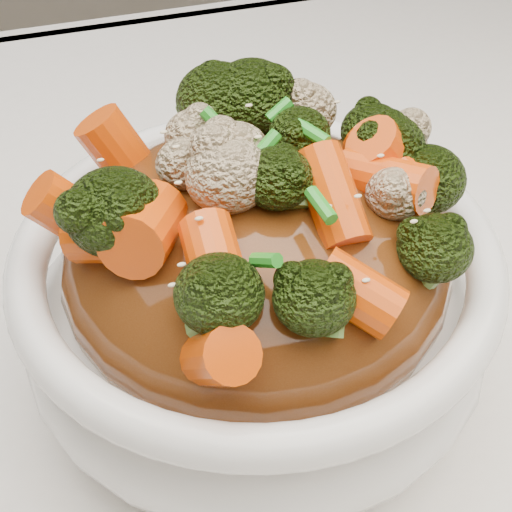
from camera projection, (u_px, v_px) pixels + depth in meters
name	position (u px, v px, depth m)	size (l,w,h in m)	color
tablecloth	(358.00, 374.00, 0.41)	(1.20, 0.80, 0.04)	white
bowl	(256.00, 307.00, 0.36)	(0.21, 0.21, 0.08)	white
sauce_base	(256.00, 261.00, 0.34)	(0.17, 0.17, 0.09)	#582B0F
carrots	(256.00, 145.00, 0.30)	(0.17, 0.17, 0.05)	#E64C07
broccoli	(256.00, 147.00, 0.30)	(0.17, 0.17, 0.04)	black
cauliflower	(256.00, 151.00, 0.30)	(0.17, 0.17, 0.04)	#C6AF87
scallions	(256.00, 143.00, 0.30)	(0.13, 0.13, 0.02)	#248F21
sesame_seeds	(256.00, 143.00, 0.30)	(0.15, 0.15, 0.01)	beige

